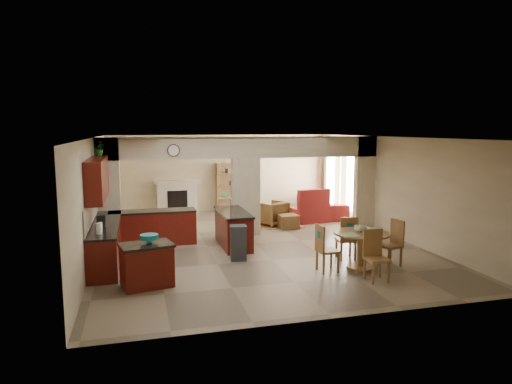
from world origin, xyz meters
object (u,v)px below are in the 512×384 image
object	(u,v)px
dining_table	(361,245)
sofa	(321,204)
kitchen_island	(147,265)
armchair	(272,213)

from	to	relation	value
dining_table	sofa	xyz separation A→B (m)	(1.63, 6.07, -0.15)
kitchen_island	dining_table	xyz separation A→B (m)	(4.51, -0.07, 0.11)
kitchen_island	dining_table	world-z (taller)	kitchen_island
dining_table	sofa	distance (m)	6.28
armchair	sofa	bearing A→B (deg)	-179.27
kitchen_island	armchair	size ratio (longest dim) A/B	1.33
kitchen_island	sofa	bearing A→B (deg)	31.73
kitchen_island	armchair	distance (m)	6.25
sofa	dining_table	bearing A→B (deg)	168.34
kitchen_island	armchair	bearing A→B (deg)	37.94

